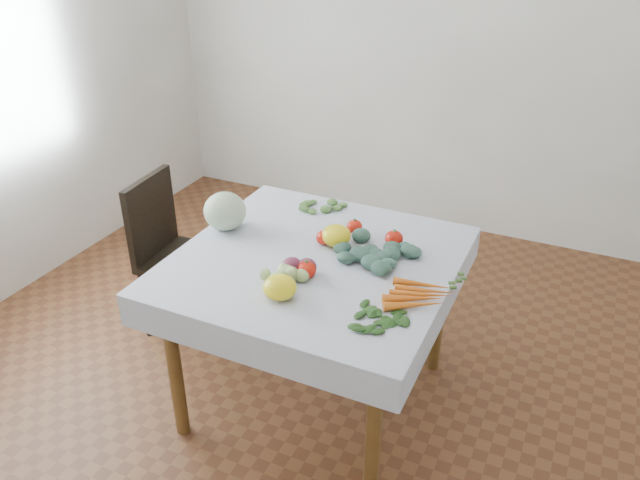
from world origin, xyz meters
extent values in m
plane|color=brown|center=(0.00, 0.00, 0.00)|extent=(4.00, 4.00, 0.00)
cube|color=white|center=(0.00, 2.00, 1.35)|extent=(4.00, 0.04, 2.70)
cube|color=brown|center=(0.00, 0.00, 0.73)|extent=(1.00, 1.00, 0.04)
cylinder|color=brown|center=(-0.44, -0.44, 0.35)|extent=(0.06, 0.06, 0.71)
cylinder|color=brown|center=(0.44, -0.44, 0.35)|extent=(0.06, 0.06, 0.71)
cylinder|color=brown|center=(-0.44, 0.44, 0.35)|extent=(0.06, 0.06, 0.71)
cylinder|color=brown|center=(0.44, 0.44, 0.35)|extent=(0.06, 0.06, 0.71)
cube|color=silver|center=(0.00, 0.00, 0.75)|extent=(1.12, 1.12, 0.01)
cube|color=black|center=(-0.86, 0.23, 0.41)|extent=(0.41, 0.41, 0.04)
cube|color=black|center=(-1.04, 0.21, 0.64)|extent=(0.07, 0.38, 0.42)
cylinder|color=black|center=(-1.01, 0.05, 0.20)|extent=(0.03, 0.03, 0.39)
cylinder|color=black|center=(-0.69, 0.08, 0.20)|extent=(0.03, 0.03, 0.39)
cylinder|color=black|center=(-1.04, 0.38, 0.20)|extent=(0.03, 0.03, 0.39)
cylinder|color=black|center=(-0.71, 0.40, 0.20)|extent=(0.03, 0.03, 0.39)
ellipsoid|color=beige|center=(-0.48, 0.07, 0.84)|extent=(0.22, 0.22, 0.17)
ellipsoid|color=red|center=(0.06, 0.28, 0.79)|extent=(0.07, 0.07, 0.06)
ellipsoid|color=red|center=(0.26, 0.24, 0.79)|extent=(0.08, 0.08, 0.07)
ellipsoid|color=red|center=(-0.02, 0.13, 0.79)|extent=(0.09, 0.09, 0.06)
ellipsoid|color=red|center=(0.03, -0.15, 0.79)|extent=(0.10, 0.10, 0.07)
ellipsoid|color=yellow|center=(0.03, 0.14, 0.80)|extent=(0.15, 0.15, 0.09)
ellipsoid|color=yellow|center=(0.01, -0.32, 0.80)|extent=(0.15, 0.15, 0.09)
ellipsoid|color=#5A1937|center=(0.02, -0.13, 0.79)|extent=(0.09, 0.09, 0.07)
ellipsoid|color=#5A1937|center=(-0.03, -0.15, 0.79)|extent=(0.11, 0.11, 0.07)
ellipsoid|color=#B3D67B|center=(-0.02, -0.21, 0.78)|extent=(0.05, 0.05, 0.05)
ellipsoid|color=#B3D67B|center=(-0.05, -0.20, 0.78)|extent=(0.05, 0.05, 0.05)
ellipsoid|color=#B3D67B|center=(-0.03, -0.24, 0.78)|extent=(0.05, 0.05, 0.05)
ellipsoid|color=#B3D67B|center=(-0.01, -0.19, 0.78)|extent=(0.05, 0.05, 0.05)
ellipsoid|color=#B3D67B|center=(-0.08, -0.22, 0.78)|extent=(0.05, 0.05, 0.05)
ellipsoid|color=#B3D67B|center=(0.02, -0.24, 0.78)|extent=(0.05, 0.05, 0.05)
ellipsoid|color=#B3D67B|center=(-0.05, -0.16, 0.78)|extent=(0.05, 0.05, 0.05)
cone|color=orange|center=(0.48, -0.03, 0.77)|extent=(0.23, 0.08, 0.03)
cone|color=orange|center=(0.48, -0.07, 0.77)|extent=(0.23, 0.10, 0.03)
cone|color=orange|center=(0.48, -0.11, 0.77)|extent=(0.22, 0.11, 0.03)
cone|color=orange|center=(0.48, -0.14, 0.77)|extent=(0.22, 0.13, 0.03)
cone|color=orange|center=(0.48, -0.18, 0.77)|extent=(0.21, 0.15, 0.03)
ellipsoid|color=#3D6554|center=(0.25, 0.13, 0.78)|extent=(0.07, 0.07, 0.04)
ellipsoid|color=#3D6554|center=(0.19, 0.14, 0.78)|extent=(0.07, 0.07, 0.04)
ellipsoid|color=#3D6554|center=(0.23, 0.09, 0.78)|extent=(0.07, 0.07, 0.04)
ellipsoid|color=#3D6554|center=(0.24, 0.16, 0.78)|extent=(0.07, 0.07, 0.04)
ellipsoid|color=#3D6554|center=(0.17, 0.11, 0.78)|extent=(0.07, 0.07, 0.04)
ellipsoid|color=#3D6554|center=(0.29, 0.11, 0.78)|extent=(0.07, 0.07, 0.04)
ellipsoid|color=#3D6554|center=(0.19, 0.18, 0.78)|extent=(0.07, 0.07, 0.04)
ellipsoid|color=#3D6554|center=(0.20, 0.06, 0.78)|extent=(0.07, 0.07, 0.04)
ellipsoid|color=#3D6554|center=(0.30, 0.17, 0.78)|extent=(0.07, 0.07, 0.04)
ellipsoid|color=#3D6554|center=(0.12, 0.14, 0.78)|extent=(0.07, 0.07, 0.04)
ellipsoid|color=#3D6554|center=(0.29, 0.05, 0.78)|extent=(0.07, 0.07, 0.04)
ellipsoid|color=#3D6554|center=(0.24, 0.23, 0.78)|extent=(0.07, 0.07, 0.04)
ellipsoid|color=#3D6554|center=(0.12, 0.06, 0.78)|extent=(0.07, 0.07, 0.04)
ellipsoid|color=#3D6554|center=(0.36, 0.12, 0.78)|extent=(0.07, 0.07, 0.04)
ellipsoid|color=#3D6554|center=(0.11, 0.21, 0.78)|extent=(0.07, 0.07, 0.04)
ellipsoid|color=#3D6554|center=(0.23, 0.00, 0.78)|extent=(0.07, 0.07, 0.04)
ellipsoid|color=#224816|center=(0.41, -0.30, 0.76)|extent=(0.05, 0.03, 0.01)
ellipsoid|color=#224816|center=(0.38, -0.28, 0.76)|extent=(0.05, 0.03, 0.01)
ellipsoid|color=#224816|center=(0.39, -0.32, 0.76)|extent=(0.05, 0.03, 0.01)
ellipsoid|color=#224816|center=(0.42, -0.28, 0.76)|extent=(0.05, 0.03, 0.01)
ellipsoid|color=#224816|center=(0.36, -0.30, 0.76)|extent=(0.05, 0.03, 0.01)
ellipsoid|color=#224816|center=(0.43, -0.32, 0.76)|extent=(0.05, 0.03, 0.01)
ellipsoid|color=#224816|center=(0.39, -0.25, 0.76)|extent=(0.05, 0.03, 0.01)
ellipsoid|color=#224816|center=(0.36, -0.33, 0.76)|extent=(0.05, 0.03, 0.01)
ellipsoid|color=#224816|center=(0.46, -0.29, 0.76)|extent=(0.05, 0.03, 0.01)
ellipsoid|color=#224816|center=(0.34, -0.27, 0.76)|extent=(0.05, 0.03, 0.01)
ellipsoid|color=#224816|center=(0.41, -0.35, 0.76)|extent=(0.05, 0.03, 0.01)
ellipsoid|color=#224816|center=(0.43, -0.24, 0.76)|extent=(0.05, 0.03, 0.01)
ellipsoid|color=#224816|center=(0.32, -0.32, 0.76)|extent=(0.05, 0.03, 0.01)
ellipsoid|color=#224816|center=(0.48, -0.32, 0.76)|extent=(0.05, 0.03, 0.01)
ellipsoid|color=#224816|center=(0.35, -0.22, 0.76)|extent=(0.05, 0.03, 0.01)
ellipsoid|color=#224816|center=(0.37, -0.38, 0.76)|extent=(0.05, 0.03, 0.01)
ellipsoid|color=#224816|center=(0.49, -0.25, 0.76)|extent=(0.05, 0.03, 0.01)
ellipsoid|color=#224816|center=(0.29, -0.28, 0.76)|extent=(0.05, 0.03, 0.01)
ellipsoid|color=#4C7B38|center=(-0.15, 0.43, 0.77)|extent=(0.05, 0.05, 0.02)
ellipsoid|color=#4C7B38|center=(-0.17, 0.45, 0.77)|extent=(0.05, 0.05, 0.02)
ellipsoid|color=#4C7B38|center=(-0.17, 0.41, 0.77)|extent=(0.05, 0.05, 0.02)
ellipsoid|color=#4C7B38|center=(-0.13, 0.45, 0.77)|extent=(0.05, 0.05, 0.02)
ellipsoid|color=#4C7B38|center=(-0.21, 0.44, 0.77)|extent=(0.05, 0.05, 0.02)
ellipsoid|color=#4C7B38|center=(-0.14, 0.40, 0.77)|extent=(0.05, 0.05, 0.02)
ellipsoid|color=#4C7B38|center=(-0.16, 0.48, 0.77)|extent=(0.05, 0.05, 0.02)
ellipsoid|color=#4C7B38|center=(-0.22, 0.40, 0.77)|extent=(0.05, 0.05, 0.02)
ellipsoid|color=#4C7B38|center=(-0.09, 0.43, 0.77)|extent=(0.05, 0.05, 0.02)
ellipsoid|color=#4C7B38|center=(-0.22, 0.48, 0.77)|extent=(0.05, 0.05, 0.02)
ellipsoid|color=#4C7B38|center=(-0.16, 0.36, 0.77)|extent=(0.05, 0.05, 0.02)
ellipsoid|color=#4C7B38|center=(-0.10, 0.49, 0.77)|extent=(0.05, 0.05, 0.02)
camera|label=1|loc=(0.96, -2.01, 2.06)|focal=35.00mm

